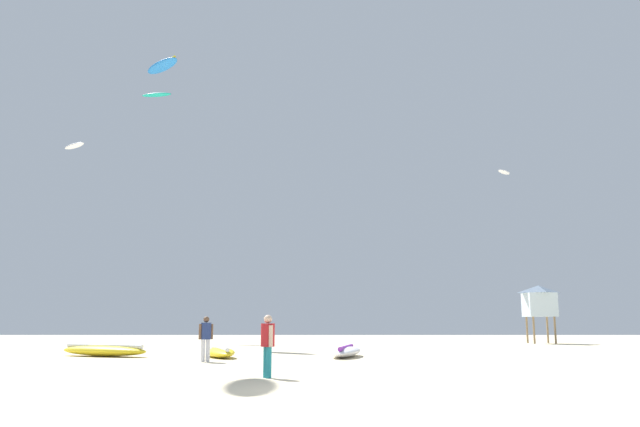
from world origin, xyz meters
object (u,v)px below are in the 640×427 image
at_px(kite_aloft_0, 501,172).
at_px(kite_aloft_4, 160,66).
at_px(lifeguard_tower, 536,301).
at_px(kite_aloft_7, 154,95).
at_px(person_foreground, 265,341).
at_px(kite_grounded_near, 101,351).
at_px(kite_aloft_3, 71,146).
at_px(kite_grounded_far, 217,352).
at_px(kite_grounded_mid, 343,352).
at_px(person_midground, 203,335).

xyz_separation_m(kite_aloft_0, kite_aloft_4, (-28.44, -10.55, 5.65)).
height_order(lifeguard_tower, kite_aloft_7, kite_aloft_7).
xyz_separation_m(person_foreground, kite_grounded_near, (-8.26, 10.89, -0.75)).
height_order(lifeguard_tower, kite_aloft_3, kite_aloft_3).
xyz_separation_m(kite_grounded_far, kite_aloft_7, (-10.84, 27.61, 22.19)).
bearing_deg(kite_aloft_0, kite_grounded_far, -128.04).
bearing_deg(lifeguard_tower, kite_grounded_near, -146.40).
bearing_deg(kite_aloft_0, kite_grounded_mid, -120.05).
relative_size(lifeguard_tower, kite_aloft_7, 1.38).
relative_size(lifeguard_tower, kite_aloft_4, 1.15).
relative_size(kite_aloft_0, kite_aloft_4, 0.57).
xyz_separation_m(lifeguard_tower, kite_aloft_7, (-31.16, 9.92, 19.36)).
distance_m(kite_aloft_4, kite_aloft_7, 11.98).
height_order(person_foreground, kite_grounded_mid, person_foreground).
bearing_deg(kite_aloft_3, kite_aloft_7, 87.06).
distance_m(kite_aloft_3, kite_aloft_4, 9.94).
distance_m(person_foreground, kite_aloft_7, 45.61).
bearing_deg(kite_grounded_mid, kite_grounded_near, 177.43).
bearing_deg(kite_aloft_7, kite_grounded_near, -78.44).
xyz_separation_m(lifeguard_tower, kite_aloft_3, (-31.99, -6.23, 9.83)).
distance_m(kite_grounded_near, kite_grounded_mid, 10.90).
height_order(person_foreground, kite_aloft_7, kite_aloft_7).
xyz_separation_m(person_foreground, kite_grounded_far, (-2.94, 10.24, -0.79)).
bearing_deg(person_midground, kite_aloft_0, 117.25).
height_order(person_foreground, kite_grounded_far, person_foreground).
height_order(kite_grounded_mid, kite_grounded_far, kite_grounded_mid).
bearing_deg(kite_grounded_mid, kite_aloft_3, 146.77).
xyz_separation_m(kite_grounded_far, kite_aloft_3, (-11.67, 11.46, 12.66)).
xyz_separation_m(kite_grounded_near, kite_grounded_mid, (10.89, -0.49, -0.02)).
distance_m(kite_grounded_mid, kite_grounded_far, 5.57).
relative_size(kite_grounded_mid, kite_grounded_far, 1.08).
height_order(person_foreground, kite_aloft_0, kite_aloft_0).
height_order(person_midground, kite_grounded_mid, person_midground).
distance_m(lifeguard_tower, kite_aloft_7, 38.00).
xyz_separation_m(kite_aloft_0, kite_aloft_7, (-31.84, 0.77, 7.59)).
bearing_deg(kite_aloft_7, kite_aloft_0, -1.39).
height_order(kite_grounded_near, kite_aloft_3, kite_aloft_3).
xyz_separation_m(lifeguard_tower, kite_aloft_0, (0.68, 9.15, 11.77)).
bearing_deg(kite_grounded_far, kite_grounded_near, 173.02).
bearing_deg(kite_grounded_mid, kite_aloft_4, 128.89).
xyz_separation_m(person_foreground, lifeguard_tower, (17.38, 27.93, 2.04)).
distance_m(person_foreground, lifeguard_tower, 32.96).
relative_size(person_foreground, kite_aloft_4, 0.48).
relative_size(kite_grounded_near, kite_aloft_0, 2.30).
relative_size(kite_grounded_mid, lifeguard_tower, 1.05).
xyz_separation_m(kite_grounded_near, kite_aloft_7, (-5.51, 26.96, 22.15)).
height_order(person_midground, kite_aloft_7, kite_aloft_7).
height_order(person_midground, kite_aloft_4, kite_aloft_4).
distance_m(person_foreground, kite_grounded_far, 10.68).
bearing_deg(kite_aloft_4, kite_aloft_3, -131.19).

